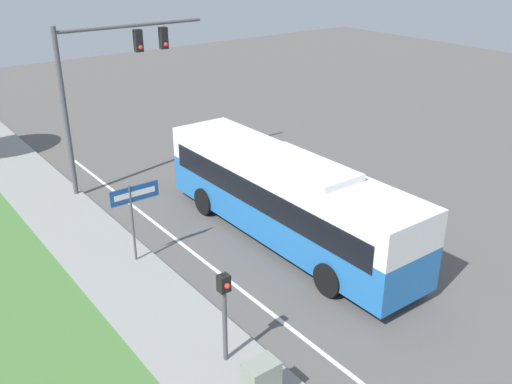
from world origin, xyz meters
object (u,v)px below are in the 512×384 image
Objects in this scene: pedestrian_signal at (224,304)px; utility_cabinet at (261,383)px; signal_gantry at (106,73)px; bus at (286,195)px; street_sign at (134,206)px.

pedestrian_signal is 2.34× the size of utility_cabinet.
utility_cabinet is at bearing -101.43° from signal_gantry.
signal_gantry is at bearing 78.57° from utility_cabinet.
signal_gantry is at bearing 108.21° from bus.
street_sign is (0.48, 5.90, 0.26)m from pedestrian_signal.
signal_gantry is at bearing 77.80° from pedestrian_signal.
utility_cabinet is (-5.56, -5.86, -1.09)m from bus.
street_sign is 7.76m from utility_cabinet.
street_sign reaches higher than utility_cabinet.
street_sign is (-2.20, -6.48, -2.88)m from signal_gantry.
bus is at bearing 46.50° from utility_cabinet.
street_sign is 2.50× the size of utility_cabinet.
signal_gantry is 6.20× the size of utility_cabinet.
bus reaches higher than utility_cabinet.
pedestrian_signal is 5.92m from street_sign.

